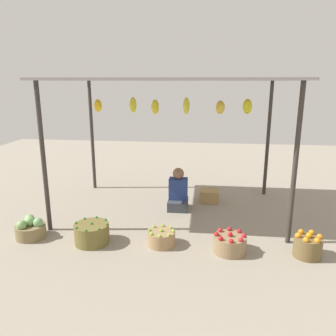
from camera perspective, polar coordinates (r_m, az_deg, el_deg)
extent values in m
plane|color=gray|center=(6.25, 0.62, -7.12)|extent=(14.00, 14.00, 0.00)
cylinder|color=#38332D|center=(5.41, -20.65, 1.40)|extent=(0.07, 0.07, 2.33)
cylinder|color=#38332D|center=(4.97, 21.03, 0.25)|extent=(0.07, 0.07, 2.33)
cylinder|color=#38332D|center=(7.39, -12.94, 5.34)|extent=(0.07, 0.07, 2.33)
cylinder|color=#38332D|center=(7.07, 16.82, 4.68)|extent=(0.07, 0.07, 2.33)
cube|color=gray|center=(5.80, 0.69, 15.02)|extent=(4.01, 2.50, 0.04)
ellipsoid|color=yellow|center=(6.14, -11.95, 10.46)|extent=(0.14, 0.14, 0.22)
ellipsoid|color=yellow|center=(6.21, -6.03, 10.74)|extent=(0.13, 0.13, 0.29)
ellipsoid|color=yellow|center=(5.72, -2.22, 10.47)|extent=(0.13, 0.13, 0.25)
ellipsoid|color=yellow|center=(5.99, 3.17, 10.65)|extent=(0.12, 0.12, 0.30)
ellipsoid|color=gold|center=(5.68, 8.99, 10.27)|extent=(0.15, 0.15, 0.22)
ellipsoid|color=yellow|center=(5.98, 13.52, 10.27)|extent=(0.16, 0.16, 0.26)
cube|color=#383D45|center=(6.25, 1.71, -6.24)|extent=(0.36, 0.44, 0.18)
cube|color=navy|center=(6.20, 1.77, -3.57)|extent=(0.34, 0.22, 0.40)
sphere|color=brown|center=(6.11, 1.80, -0.95)|extent=(0.21, 0.21, 0.21)
cylinder|color=olive|center=(5.57, -22.55, -10.00)|extent=(0.45, 0.45, 0.20)
sphere|color=#78B05E|center=(5.51, -22.71, -8.47)|extent=(0.15, 0.15, 0.15)
sphere|color=#76AA6D|center=(5.45, -21.46, -8.76)|extent=(0.15, 0.15, 0.15)
sphere|color=#7EB16F|center=(5.64, -22.73, -8.10)|extent=(0.15, 0.15, 0.15)
sphere|color=#79A361|center=(5.45, -23.91, -9.00)|extent=(0.15, 0.15, 0.15)
cylinder|color=brown|center=(5.10, -12.97, -10.92)|extent=(0.51, 0.51, 0.30)
sphere|color=#328933|center=(5.04, -13.08, -9.24)|extent=(0.04, 0.04, 0.04)
sphere|color=#398430|center=(4.97, -10.51, -9.50)|extent=(0.04, 0.04, 0.04)
sphere|color=#2E8036|center=(5.13, -10.70, -8.70)|extent=(0.04, 0.04, 0.04)
sphere|color=#368B2A|center=(5.24, -12.22, -8.27)|extent=(0.04, 0.04, 0.04)
sphere|color=#3F802E|center=(5.23, -14.19, -8.41)|extent=(0.04, 0.04, 0.04)
sphere|color=#318E24|center=(5.12, -15.57, -9.05)|extent=(0.04, 0.04, 0.04)
sphere|color=#348C32|center=(4.95, -15.54, -9.87)|extent=(0.04, 0.04, 0.04)
sphere|color=#3C8535|center=(4.84, -14.01, -10.37)|extent=(0.04, 0.04, 0.04)
sphere|color=#41902B|center=(4.84, -11.87, -10.21)|extent=(0.04, 0.04, 0.04)
cylinder|color=#9B7C52|center=(4.94, -1.15, -11.97)|extent=(0.40, 0.40, 0.21)
sphere|color=#85CE31|center=(4.88, -1.16, -10.67)|extent=(0.04, 0.04, 0.04)
sphere|color=#82BD35|center=(4.87, 0.93, -10.82)|extent=(0.04, 0.04, 0.04)
sphere|color=#84C339|center=(4.98, 0.48, -10.18)|extent=(0.04, 0.04, 0.04)
sphere|color=#85C632|center=(5.04, -0.88, -9.87)|extent=(0.04, 0.04, 0.04)
sphere|color=#8BBC41|center=(5.01, -2.39, -10.03)|extent=(0.04, 0.04, 0.04)
sphere|color=#83CD3C|center=(4.91, -3.23, -10.60)|extent=(0.04, 0.04, 0.04)
sphere|color=#82CF32|center=(4.79, -2.87, -11.27)|extent=(0.04, 0.04, 0.04)
sphere|color=#8ECE39|center=(4.73, -1.45, -11.63)|extent=(0.04, 0.04, 0.04)
sphere|color=#93CB35|center=(4.76, 0.15, -11.44)|extent=(0.04, 0.04, 0.04)
cylinder|color=#8F7350|center=(4.83, 10.59, -12.73)|extent=(0.46, 0.46, 0.24)
sphere|color=#B41825|center=(4.76, 10.67, -11.17)|extent=(0.07, 0.07, 0.07)
sphere|color=red|center=(4.79, 12.96, -11.27)|extent=(0.07, 0.07, 0.07)
sphere|color=red|center=(4.90, 12.15, -10.58)|extent=(0.07, 0.07, 0.07)
sphere|color=#AF1D1F|center=(4.94, 10.53, -10.29)|extent=(0.07, 0.07, 0.07)
sphere|color=red|center=(4.88, 8.97, -10.53)|extent=(0.07, 0.07, 0.07)
sphere|color=red|center=(4.76, 8.35, -11.20)|extent=(0.07, 0.07, 0.07)
sphere|color=#AF1619|center=(4.64, 9.09, -11.94)|extent=(0.07, 0.07, 0.07)
sphere|color=red|center=(4.60, 10.82, -12.27)|extent=(0.07, 0.07, 0.07)
sphere|color=red|center=(4.66, 12.44, -11.98)|extent=(0.07, 0.07, 0.07)
cylinder|color=brown|center=(5.01, 22.89, -12.41)|extent=(0.37, 0.37, 0.28)
sphere|color=orange|center=(4.93, 23.09, -10.65)|extent=(0.08, 0.08, 0.08)
sphere|color=orange|center=(4.98, 24.66, -10.69)|extent=(0.08, 0.08, 0.08)
sphere|color=orange|center=(5.06, 23.48, -10.13)|extent=(0.08, 0.08, 0.08)
sphere|color=orange|center=(5.02, 21.92, -10.16)|extent=(0.08, 0.08, 0.08)
sphere|color=orange|center=(4.90, 21.47, -10.76)|extent=(0.08, 0.08, 0.08)
sphere|color=orange|center=(4.81, 22.66, -11.36)|extent=(0.08, 0.08, 0.08)
sphere|color=orange|center=(4.85, 24.29, -11.31)|extent=(0.08, 0.08, 0.08)
cube|color=#A68650|center=(6.67, 7.09, -4.72)|extent=(0.37, 0.34, 0.23)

